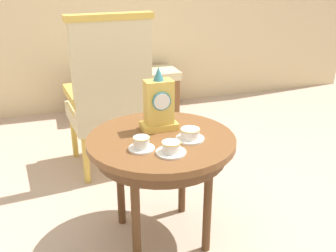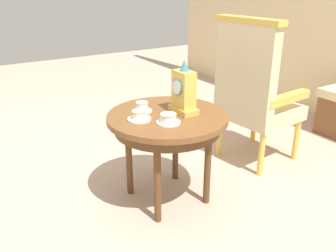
# 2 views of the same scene
# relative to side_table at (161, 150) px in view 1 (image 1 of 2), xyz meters

# --- Properties ---
(ground_plane) EXTENTS (10.00, 10.00, 0.00)m
(ground_plane) POSITION_rel_side_table_xyz_m (0.05, 0.04, -0.53)
(ground_plane) COLOR #BCA38E
(side_table) EXTENTS (0.76, 0.76, 0.60)m
(side_table) POSITION_rel_side_table_xyz_m (0.00, 0.00, 0.00)
(side_table) COLOR brown
(side_table) RESTS_ON ground
(teacup_left) EXTENTS (0.13, 0.13, 0.06)m
(teacup_left) POSITION_rel_side_table_xyz_m (-0.13, -0.11, 0.10)
(teacup_left) COLOR white
(teacup_left) RESTS_ON side_table
(teacup_right) EXTENTS (0.14, 0.14, 0.06)m
(teacup_right) POSITION_rel_side_table_xyz_m (-0.01, -0.19, 0.10)
(teacup_right) COLOR white
(teacup_right) RESTS_ON side_table
(teacup_center) EXTENTS (0.14, 0.14, 0.06)m
(teacup_center) POSITION_rel_side_table_xyz_m (0.13, -0.07, 0.10)
(teacup_center) COLOR white
(teacup_center) RESTS_ON side_table
(mantel_clock) EXTENTS (0.19, 0.11, 0.34)m
(mantel_clock) POSITION_rel_side_table_xyz_m (0.02, 0.11, 0.21)
(mantel_clock) COLOR gold
(mantel_clock) RESTS_ON side_table
(armchair) EXTENTS (0.59, 0.58, 1.14)m
(armchair) POSITION_rel_side_table_xyz_m (-0.11, 0.85, 0.06)
(armchair) COLOR beige
(armchair) RESTS_ON ground
(window_bench) EXTENTS (1.00, 0.40, 0.44)m
(window_bench) POSITION_rel_side_table_xyz_m (0.27, 1.99, -0.31)
(window_bench) COLOR beige
(window_bench) RESTS_ON ground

